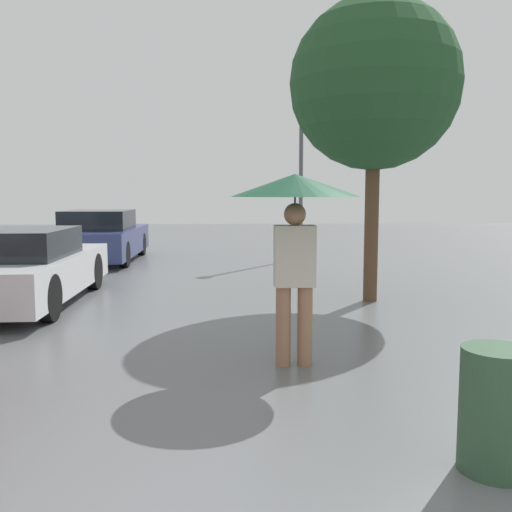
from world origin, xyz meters
TOP-DOWN VIEW (x-y plane):
  - pedestrian at (0.48, 4.26)m, footprint 1.24×1.24m
  - parked_car_middle at (-3.26, 7.56)m, footprint 1.68×4.13m
  - parked_car_farthest at (-3.29, 13.09)m, footprint 1.78×4.20m
  - tree at (2.07, 7.53)m, footprint 2.58×2.58m
  - street_lamp at (1.71, 13.23)m, footprint 0.30×0.30m
  - trash_bin at (1.45, 2.06)m, footprint 0.44×0.44m

SIDE VIEW (x-z plane):
  - trash_bin at x=1.45m, z-range 0.00..0.76m
  - parked_car_middle at x=-3.26m, z-range -0.03..1.13m
  - parked_car_farthest at x=-3.29m, z-range -0.04..1.22m
  - pedestrian at x=0.48m, z-range 0.63..2.49m
  - street_lamp at x=1.71m, z-range 0.72..5.07m
  - tree at x=2.07m, z-range 1.00..5.60m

